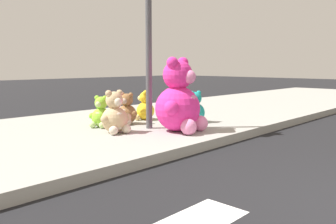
{
  "coord_description": "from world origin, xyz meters",
  "views": [
    {
      "loc": [
        -3.29,
        -0.12,
        1.27
      ],
      "look_at": [
        0.64,
        3.6,
        0.55
      ],
      "focal_mm": 37.75,
      "sensor_mm": 36.0,
      "label": 1
    }
  ],
  "objects_px": {
    "plush_pink_large": "(180,102)",
    "plush_yellow": "(144,108)",
    "plush_brown": "(126,111)",
    "plush_tan": "(115,116)",
    "sign_pole": "(149,31)",
    "plush_teal": "(195,110)",
    "plush_lime": "(101,115)"
  },
  "relations": [
    {
      "from": "plush_teal",
      "to": "plush_yellow",
      "type": "bearing_deg",
      "value": 115.41
    },
    {
      "from": "sign_pole",
      "to": "plush_pink_large",
      "type": "distance_m",
      "value": 1.34
    },
    {
      "from": "plush_pink_large",
      "to": "plush_teal",
      "type": "height_order",
      "value": "plush_pink_large"
    },
    {
      "from": "plush_tan",
      "to": "sign_pole",
      "type": "bearing_deg",
      "value": -8.13
    },
    {
      "from": "plush_pink_large",
      "to": "plush_brown",
      "type": "bearing_deg",
      "value": 96.28
    },
    {
      "from": "sign_pole",
      "to": "plush_teal",
      "type": "height_order",
      "value": "sign_pole"
    },
    {
      "from": "plush_pink_large",
      "to": "plush_lime",
      "type": "distance_m",
      "value": 1.5
    },
    {
      "from": "plush_pink_large",
      "to": "plush_yellow",
      "type": "height_order",
      "value": "plush_pink_large"
    },
    {
      "from": "sign_pole",
      "to": "plush_lime",
      "type": "distance_m",
      "value": 1.72
    },
    {
      "from": "plush_tan",
      "to": "plush_lime",
      "type": "bearing_deg",
      "value": 75.67
    },
    {
      "from": "plush_yellow",
      "to": "plush_brown",
      "type": "relative_size",
      "value": 0.99
    },
    {
      "from": "plush_yellow",
      "to": "plush_lime",
      "type": "height_order",
      "value": "plush_yellow"
    },
    {
      "from": "plush_yellow",
      "to": "plush_brown",
      "type": "bearing_deg",
      "value": -166.43
    },
    {
      "from": "plush_yellow",
      "to": "plush_teal",
      "type": "xyz_separation_m",
      "value": [
        0.45,
        -0.96,
        0.01
      ]
    },
    {
      "from": "plush_yellow",
      "to": "plush_lime",
      "type": "bearing_deg",
      "value": -176.33
    },
    {
      "from": "plush_teal",
      "to": "plush_lime",
      "type": "bearing_deg",
      "value": 151.12
    },
    {
      "from": "plush_pink_large",
      "to": "sign_pole",
      "type": "bearing_deg",
      "value": 104.53
    },
    {
      "from": "plush_tan",
      "to": "plush_teal",
      "type": "bearing_deg",
      "value": -8.46
    },
    {
      "from": "plush_tan",
      "to": "plush_brown",
      "type": "bearing_deg",
      "value": 38.04
    },
    {
      "from": "sign_pole",
      "to": "plush_teal",
      "type": "xyz_separation_m",
      "value": [
        1.07,
        -0.16,
        -1.45
      ]
    },
    {
      "from": "plush_brown",
      "to": "plush_lime",
      "type": "height_order",
      "value": "plush_brown"
    },
    {
      "from": "plush_brown",
      "to": "plush_teal",
      "type": "distance_m",
      "value": 1.33
    },
    {
      "from": "plush_tan",
      "to": "plush_pink_large",
      "type": "bearing_deg",
      "value": -39.22
    },
    {
      "from": "plush_yellow",
      "to": "plush_tan",
      "type": "xyz_separation_m",
      "value": [
        -1.31,
        -0.7,
        0.05
      ]
    },
    {
      "from": "plush_brown",
      "to": "plush_tan",
      "type": "bearing_deg",
      "value": -141.96
    },
    {
      "from": "plush_pink_large",
      "to": "plush_lime",
      "type": "xyz_separation_m",
      "value": [
        -0.68,
        1.31,
        -0.27
      ]
    },
    {
      "from": "sign_pole",
      "to": "plush_brown",
      "type": "relative_size",
      "value": 5.28
    },
    {
      "from": "plush_tan",
      "to": "plush_brown",
      "type": "xyz_separation_m",
      "value": [
        0.7,
        0.55,
        -0.04
      ]
    },
    {
      "from": "plush_lime",
      "to": "plush_teal",
      "type": "relative_size",
      "value": 0.92
    },
    {
      "from": "plush_pink_large",
      "to": "plush_tan",
      "type": "bearing_deg",
      "value": 140.78
    },
    {
      "from": "plush_yellow",
      "to": "plush_tan",
      "type": "distance_m",
      "value": 1.48
    },
    {
      "from": "plush_pink_large",
      "to": "plush_yellow",
      "type": "bearing_deg",
      "value": 71.29
    }
  ]
}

